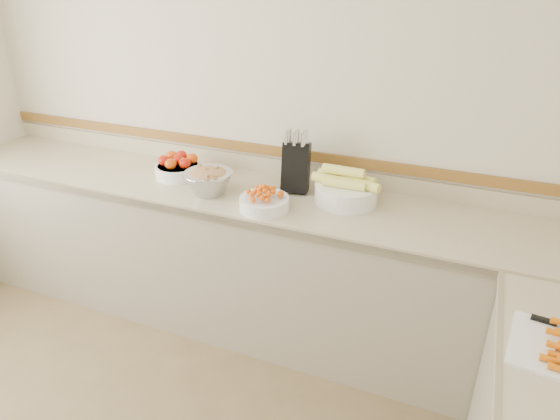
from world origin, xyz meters
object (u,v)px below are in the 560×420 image
at_px(cherry_tomato_bowl, 264,201).
at_px(rhubarb_bowl, 209,180).
at_px(tomato_bowl, 178,167).
at_px(corn_bowl, 346,189).
at_px(knife_block, 296,166).

relative_size(cherry_tomato_bowl, rhubarb_bowl, 0.96).
xyz_separation_m(tomato_bowl, corn_bowl, (1.04, 0.03, 0.01)).
xyz_separation_m(cherry_tomato_bowl, rhubarb_bowl, (-0.37, 0.07, 0.03)).
distance_m(knife_block, tomato_bowl, 0.74).
distance_m(knife_block, corn_bowl, 0.32).
bearing_deg(corn_bowl, knife_block, 170.94).
height_order(tomato_bowl, cherry_tomato_bowl, cherry_tomato_bowl).
distance_m(cherry_tomato_bowl, corn_bowl, 0.45).
bearing_deg(knife_block, tomato_bowl, -173.45).
bearing_deg(corn_bowl, rhubarb_bowl, -165.78).
height_order(tomato_bowl, rhubarb_bowl, rhubarb_bowl).
bearing_deg(knife_block, rhubarb_bowl, -151.24).
relative_size(tomato_bowl, corn_bowl, 0.73).
distance_m(knife_block, cherry_tomato_bowl, 0.32).
relative_size(cherry_tomato_bowl, corn_bowl, 0.70).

